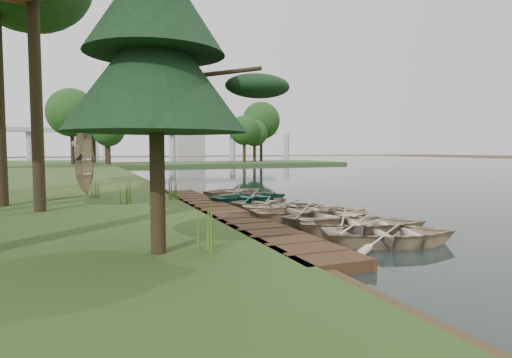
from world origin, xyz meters
name	(u,v)px	position (x,y,z in m)	size (l,w,h in m)	color
ground	(261,215)	(0.00, 0.00, 0.00)	(300.00, 300.00, 0.00)	#3D2F1D
water	(446,172)	(30.00, 20.00, 0.03)	(130.00, 200.00, 0.05)	black
boardwalk	(221,214)	(-1.60, 0.00, 0.15)	(1.60, 16.00, 0.30)	#392416
peninsula	(183,164)	(8.00, 50.00, 0.23)	(50.00, 14.00, 0.45)	#2D451E
far_trees	(161,123)	(4.67, 50.00, 6.43)	(45.60, 5.60, 8.80)	black
bridge	(147,134)	(12.31, 120.00, 7.08)	(95.90, 4.00, 8.60)	#A5A5A0
building_a	(189,131)	(30.00, 140.00, 9.00)	(10.00, 8.00, 18.00)	#A5A5A0
building_b	(86,139)	(-5.00, 145.00, 6.00)	(8.00, 8.00, 12.00)	#A5A5A0
rowboat_0	(391,231)	(1.08, -6.14, 0.42)	(2.52, 3.53, 0.73)	#C7B090
rowboat_1	(363,221)	(1.21, -4.79, 0.44)	(2.68, 3.76, 0.78)	#C7B090
rowboat_2	(334,213)	(1.27, -3.16, 0.44)	(2.66, 3.73, 0.77)	#C7B090
rowboat_3	(303,209)	(0.81, -1.89, 0.43)	(2.63, 3.69, 0.76)	#C7B090
rowboat_4	(283,205)	(0.86, -0.18, 0.37)	(2.20, 3.09, 0.64)	#C7B090
rowboat_5	(263,200)	(0.79, 1.64, 0.36)	(2.13, 2.98, 0.62)	#C7B090
rowboat_6	(252,196)	(0.72, 2.80, 0.43)	(2.61, 3.65, 0.76)	#2C7C6C
rowboat_7	(252,194)	(1.26, 4.15, 0.37)	(2.22, 3.11, 0.64)	#C7B090
rowboat_8	(235,190)	(1.04, 6.03, 0.39)	(2.36, 3.31, 0.69)	#C7B090
stored_rowboat	(87,190)	(-6.12, 6.69, 0.62)	(2.18, 3.06, 0.63)	#C7B090
pine_tree	(155,33)	(-4.81, -5.82, 4.92)	(3.80, 3.80, 7.67)	black
reeds_0	(209,228)	(-3.76, -6.07, 0.82)	(0.60, 0.60, 1.04)	#3F661E
reeds_1	(125,192)	(-4.70, 3.11, 0.78)	(0.60, 0.60, 0.96)	#3F661E
reeds_2	(98,188)	(-5.67, 6.01, 0.73)	(0.60, 0.60, 0.86)	#3F661E
reeds_3	(173,187)	(-2.60, 3.94, 0.86)	(0.60, 0.60, 1.11)	#3F661E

